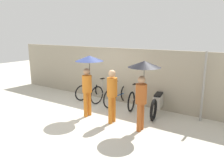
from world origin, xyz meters
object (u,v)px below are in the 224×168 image
at_px(parked_bicycle_2, 119,95).
at_px(motorcycle, 158,102).
at_px(parked_bicycle_0, 92,90).
at_px(parked_bicycle_1, 105,92).
at_px(parked_bicycle_3, 136,97).
at_px(pedestrian_leading, 88,70).
at_px(pedestrian_center, 112,92).
at_px(pedestrian_trailing, 143,78).

distance_m(parked_bicycle_2, motorcycle, 1.67).
xyz_separation_m(parked_bicycle_0, motorcycle, (3.07, -0.12, 0.05)).
xyz_separation_m(parked_bicycle_1, motorcycle, (2.37, -0.14, 0.03)).
xyz_separation_m(parked_bicycle_3, pedestrian_leading, (-0.92, -1.63, 1.20)).
height_order(parked_bicycle_3, pedestrian_center, pedestrian_center).
xyz_separation_m(pedestrian_leading, motorcycle, (1.88, 1.49, -1.17)).
bearing_deg(pedestrian_center, pedestrian_leading, 175.27).
xyz_separation_m(parked_bicycle_0, parked_bicycle_1, (0.70, 0.02, 0.03)).
xyz_separation_m(pedestrian_trailing, motorcycle, (-0.11, 1.51, -1.14)).
bearing_deg(pedestrian_trailing, parked_bicycle_1, 146.47).
distance_m(parked_bicycle_0, pedestrian_leading, 2.34).
height_order(parked_bicycle_0, parked_bicycle_3, parked_bicycle_3).
relative_size(parked_bicycle_3, pedestrian_center, 1.03).
bearing_deg(parked_bicycle_0, parked_bicycle_2, -78.61).
xyz_separation_m(parked_bicycle_2, pedestrian_center, (0.78, -1.62, 0.59)).
height_order(parked_bicycle_0, pedestrian_center, pedestrian_center).
distance_m(parked_bicycle_1, parked_bicycle_2, 0.71).
relative_size(pedestrian_leading, pedestrian_trailing, 1.02).
relative_size(pedestrian_center, motorcycle, 0.79).
height_order(parked_bicycle_1, motorcycle, parked_bicycle_1).
height_order(parked_bicycle_2, parked_bicycle_3, parked_bicycle_3).
distance_m(pedestrian_leading, pedestrian_trailing, 1.99).
height_order(parked_bicycle_3, motorcycle, parked_bicycle_3).
distance_m(parked_bicycle_1, motorcycle, 2.37).
height_order(parked_bicycle_3, pedestrian_leading, pedestrian_leading).
relative_size(parked_bicycle_2, motorcycle, 0.86).
distance_m(pedestrian_leading, pedestrian_center, 1.16).
bearing_deg(parked_bicycle_3, pedestrian_center, 171.93).
distance_m(parked_bicycle_2, pedestrian_center, 1.89).
height_order(parked_bicycle_3, pedestrian_trailing, pedestrian_trailing).
height_order(pedestrian_trailing, motorcycle, pedestrian_trailing).
relative_size(parked_bicycle_0, pedestrian_leading, 0.80).
relative_size(parked_bicycle_0, parked_bicycle_1, 0.95).
relative_size(parked_bicycle_0, pedestrian_center, 0.98).
xyz_separation_m(parked_bicycle_0, pedestrian_leading, (1.19, -1.61, 1.22)).
distance_m(parked_bicycle_1, pedestrian_leading, 2.08).
height_order(pedestrian_center, motorcycle, pedestrian_center).
bearing_deg(parked_bicycle_3, pedestrian_leading, 140.08).
bearing_deg(parked_bicycle_3, parked_bicycle_2, 87.37).
bearing_deg(motorcycle, pedestrian_trailing, 173.62).
distance_m(parked_bicycle_2, pedestrian_leading, 1.95).
distance_m(pedestrian_trailing, motorcycle, 1.90).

